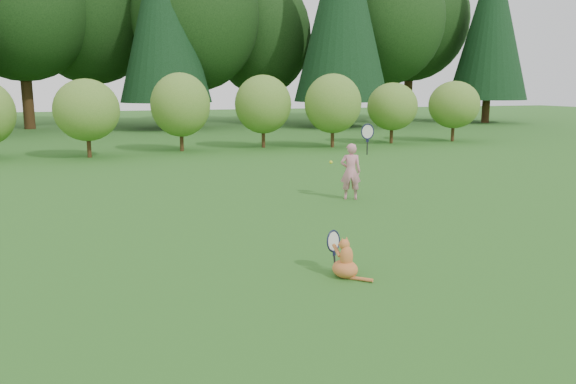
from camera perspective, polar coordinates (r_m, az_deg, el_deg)
name	(u,v)px	position (r m, az deg, el deg)	size (l,w,h in m)	color
ground	(292,248)	(8.41, 0.42, -5.74)	(100.00, 100.00, 0.00)	#205518
shrub_row	(177,114)	(20.82, -11.24, 7.82)	(28.00, 3.00, 2.80)	#4B7A26
child	(351,170)	(11.97, 6.44, 2.23)	(0.69, 0.42, 1.80)	pink
cat	(345,257)	(7.16, 5.79, -6.55)	(0.48, 0.70, 0.70)	#B96A23
tennis_ball	(331,162)	(10.61, 4.38, 3.04)	(0.06, 0.06, 0.06)	yellow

